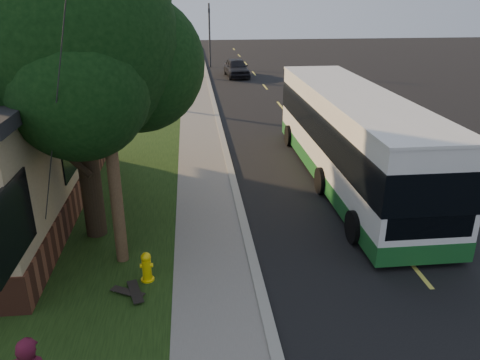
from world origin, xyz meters
The scene contains 16 objects.
ground centered at (0.00, 0.00, 0.00)m, with size 120.00×120.00×0.00m, color black.
road centered at (4.00, 10.00, 0.01)m, with size 8.00×80.00×0.01m, color black.
curb centered at (0.00, 10.00, 0.06)m, with size 0.25×80.00×0.12m, color gray.
sidewalk centered at (-1.00, 10.00, 0.04)m, with size 2.00×80.00×0.08m, color slate.
grass_verge centered at (-4.50, 10.00, 0.04)m, with size 5.00×80.00×0.07m, color black.
fire_hydrant centered at (-2.60, 0.00, 0.43)m, with size 0.32×0.32×0.74m.
utility_pole centered at (-3.31, 0.99, 4.63)m, with size 2.86×3.21×9.07m.
leafy_tree centered at (-4.17, 2.65, 5.17)m, with size 6.30×6.00×7.80m.
bare_tree_near centered at (-3.50, 18.00, 2.15)m, with size 1.38×1.21×4.31m.
bare_tree_far centered at (-3.00, 30.00, 2.00)m, with size 1.38×1.21×4.03m.
traffic_signal centered at (0.50, 34.00, 3.16)m, with size 0.18×0.22×5.50m.
transit_bus centered at (4.15, 5.75, 1.73)m, with size 2.77×12.02×3.25m.
skateboard_main centered at (-2.83, -0.54, 0.13)m, with size 0.47×0.94×0.09m.
skateboard_spare centered at (-3.01, -0.53, 0.13)m, with size 0.82×0.57×0.08m.
dumpster centered at (-7.70, 6.54, 0.71)m, with size 1.75×1.51×1.34m.
distant_car centered at (2.37, 28.58, 0.72)m, with size 1.70×4.23×1.44m, color black.
Camera 1 is at (-1.42, -9.58, 6.43)m, focal length 35.00 mm.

